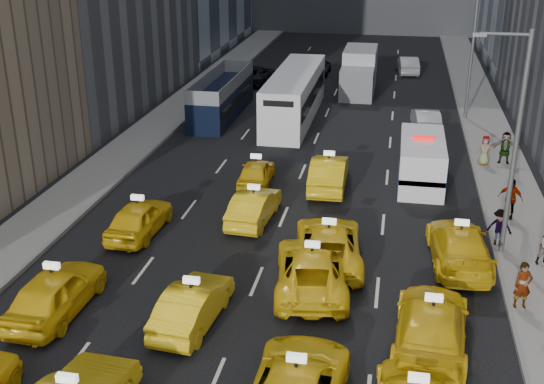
{
  "coord_description": "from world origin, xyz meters",
  "views": [
    {
      "loc": [
        4.72,
        -13.98,
        12.78
      ],
      "look_at": [
        -0.17,
        12.02,
        2.0
      ],
      "focal_mm": 45.0,
      "sensor_mm": 36.0,
      "label": 1
    }
  ],
  "objects_px": {
    "double_decker": "(222,96)",
    "pedestrian_0": "(523,285)",
    "city_bus": "(295,96)",
    "box_truck": "(359,72)",
    "nypd_van": "(421,162)"
  },
  "relations": [
    {
      "from": "nypd_van",
      "to": "double_decker",
      "type": "xyz_separation_m",
      "value": [
        -13.14,
        10.25,
        0.28
      ]
    },
    {
      "from": "nypd_van",
      "to": "box_truck",
      "type": "bearing_deg",
      "value": 110.31
    },
    {
      "from": "nypd_van",
      "to": "double_decker",
      "type": "relative_size",
      "value": 0.6
    },
    {
      "from": "nypd_van",
      "to": "box_truck",
      "type": "xyz_separation_m",
      "value": [
        -4.46,
        18.73,
        0.48
      ]
    },
    {
      "from": "nypd_van",
      "to": "pedestrian_0",
      "type": "bearing_deg",
      "value": -67.89
    },
    {
      "from": "double_decker",
      "to": "city_bus",
      "type": "height_order",
      "value": "city_bus"
    },
    {
      "from": "double_decker",
      "to": "box_truck",
      "type": "xyz_separation_m",
      "value": [
        8.68,
        8.48,
        0.2
      ]
    },
    {
      "from": "nypd_van",
      "to": "box_truck",
      "type": "relative_size",
      "value": 0.84
    },
    {
      "from": "nypd_van",
      "to": "pedestrian_0",
      "type": "xyz_separation_m",
      "value": [
        3.24,
        -11.92,
        -0.11
      ]
    },
    {
      "from": "city_bus",
      "to": "box_truck",
      "type": "height_order",
      "value": "box_truck"
    },
    {
      "from": "box_truck",
      "to": "pedestrian_0",
      "type": "height_order",
      "value": "box_truck"
    },
    {
      "from": "nypd_van",
      "to": "box_truck",
      "type": "distance_m",
      "value": 19.26
    },
    {
      "from": "city_bus",
      "to": "box_truck",
      "type": "bearing_deg",
      "value": 59.25
    },
    {
      "from": "box_truck",
      "to": "pedestrian_0",
      "type": "xyz_separation_m",
      "value": [
        7.7,
        -30.65,
        -0.59
      ]
    },
    {
      "from": "double_decker",
      "to": "pedestrian_0",
      "type": "relative_size",
      "value": 5.76
    }
  ]
}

